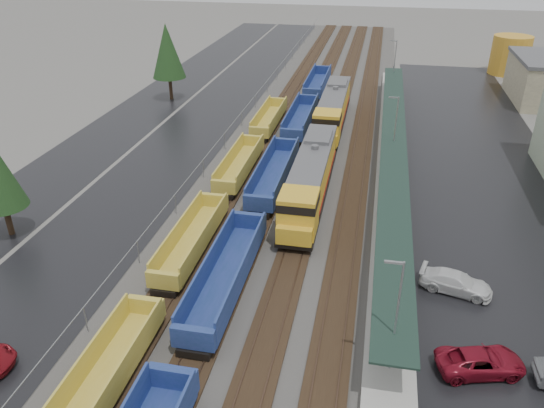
{
  "coord_description": "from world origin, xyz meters",
  "views": [
    {
      "loc": [
        7.35,
        -3.45,
        23.26
      ],
      "look_at": [
        -0.66,
        36.02,
        2.0
      ],
      "focal_mm": 35.0,
      "sensor_mm": 36.0,
      "label": 1
    }
  ],
  "objects_px": {
    "locomotive_lead": "(310,179)",
    "well_string_yellow": "(156,297)",
    "parked_car_east_c": "(456,283)",
    "storage_tank": "(510,55)",
    "parked_car_east_b": "(481,362)",
    "locomotive_trail": "(333,110)",
    "well_string_blue": "(254,216)"
  },
  "relations": [
    {
      "from": "storage_tank",
      "to": "parked_car_east_c",
      "type": "height_order",
      "value": "storage_tank"
    },
    {
      "from": "well_string_yellow",
      "to": "parked_car_east_b",
      "type": "height_order",
      "value": "well_string_yellow"
    },
    {
      "from": "parked_car_east_c",
      "to": "storage_tank",
      "type": "bearing_deg",
      "value": 1.0
    },
    {
      "from": "locomotive_trail",
      "to": "well_string_yellow",
      "type": "xyz_separation_m",
      "value": [
        -8.0,
        -38.73,
        -1.34
      ]
    },
    {
      "from": "storage_tank",
      "to": "locomotive_lead",
      "type": "bearing_deg",
      "value": -116.19
    },
    {
      "from": "well_string_yellow",
      "to": "locomotive_trail",
      "type": "bearing_deg",
      "value": 78.33
    },
    {
      "from": "locomotive_trail",
      "to": "locomotive_lead",
      "type": "bearing_deg",
      "value": -90.0
    },
    {
      "from": "well_string_blue",
      "to": "storage_tank",
      "type": "bearing_deg",
      "value": 62.91
    },
    {
      "from": "well_string_yellow",
      "to": "locomotive_lead",
      "type": "bearing_deg",
      "value": 65.71
    },
    {
      "from": "parked_car_east_b",
      "to": "storage_tank",
      "type": "bearing_deg",
      "value": -26.04
    },
    {
      "from": "locomotive_lead",
      "to": "parked_car_east_c",
      "type": "distance_m",
      "value": 16.76
    },
    {
      "from": "locomotive_lead",
      "to": "parked_car_east_c",
      "type": "xyz_separation_m",
      "value": [
        12.08,
        -11.48,
        -1.72
      ]
    },
    {
      "from": "locomotive_lead",
      "to": "parked_car_east_b",
      "type": "xyz_separation_m",
      "value": [
        12.71,
        -19.2,
        -1.74
      ]
    },
    {
      "from": "locomotive_trail",
      "to": "parked_car_east_c",
      "type": "bearing_deg",
      "value": -69.59
    },
    {
      "from": "well_string_blue",
      "to": "parked_car_east_c",
      "type": "relative_size",
      "value": 20.34
    },
    {
      "from": "well_string_yellow",
      "to": "parked_car_east_b",
      "type": "bearing_deg",
      "value": -4.06
    },
    {
      "from": "locomotive_lead",
      "to": "storage_tank",
      "type": "xyz_separation_m",
      "value": [
        27.33,
        55.57,
        0.8
      ]
    },
    {
      "from": "storage_tank",
      "to": "parked_car_east_b",
      "type": "height_order",
      "value": "storage_tank"
    },
    {
      "from": "locomotive_trail",
      "to": "storage_tank",
      "type": "xyz_separation_m",
      "value": [
        27.33,
        34.57,
        0.8
      ]
    },
    {
      "from": "locomotive_trail",
      "to": "well_string_blue",
      "type": "xyz_separation_m",
      "value": [
        -4.0,
        -26.68,
        -1.24
      ]
    },
    {
      "from": "storage_tank",
      "to": "parked_car_east_b",
      "type": "xyz_separation_m",
      "value": [
        -14.62,
        -74.77,
        -2.54
      ]
    },
    {
      "from": "storage_tank",
      "to": "well_string_blue",
      "type": "bearing_deg",
      "value": -117.09
    },
    {
      "from": "locomotive_lead",
      "to": "well_string_yellow",
      "type": "distance_m",
      "value": 19.49
    },
    {
      "from": "locomotive_trail",
      "to": "parked_car_east_c",
      "type": "distance_m",
      "value": 34.7
    },
    {
      "from": "locomotive_trail",
      "to": "well_string_blue",
      "type": "height_order",
      "value": "locomotive_trail"
    },
    {
      "from": "locomotive_lead",
      "to": "parked_car_east_c",
      "type": "relative_size",
      "value": 4.04
    },
    {
      "from": "well_string_blue",
      "to": "parked_car_east_c",
      "type": "distance_m",
      "value": 17.11
    },
    {
      "from": "well_string_blue",
      "to": "storage_tank",
      "type": "xyz_separation_m",
      "value": [
        31.33,
        61.25,
        2.05
      ]
    },
    {
      "from": "locomotive_lead",
      "to": "well_string_yellow",
      "type": "xyz_separation_m",
      "value": [
        -8.0,
        -17.73,
        -1.34
      ]
    },
    {
      "from": "locomotive_lead",
      "to": "locomotive_trail",
      "type": "height_order",
      "value": "same"
    },
    {
      "from": "parked_car_east_b",
      "to": "parked_car_east_c",
      "type": "distance_m",
      "value": 7.74
    },
    {
      "from": "locomotive_trail",
      "to": "well_string_yellow",
      "type": "distance_m",
      "value": 39.57
    }
  ]
}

